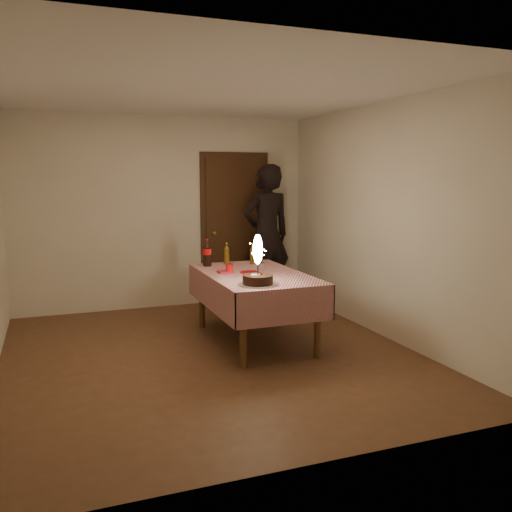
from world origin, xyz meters
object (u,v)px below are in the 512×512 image
Objects in this scene: dining_table at (254,283)px; red_cup at (230,268)px; photographer at (267,235)px; cola_bottle at (207,253)px; clear_cup at (262,267)px; red_plate at (250,272)px; birthday_cake at (258,273)px; amber_bottle_right at (253,254)px; amber_bottle_left at (227,254)px.

dining_table is 17.20× the size of red_cup.
red_cup is 1.77m from photographer.
cola_bottle reaches higher than red_cup.
clear_cup is 0.05× the size of photographer.
clear_cup is 1.59m from photographer.
clear_cup is (0.13, 0.11, 0.15)m from dining_table.
clear_cup is (0.16, 0.05, 0.04)m from red_plate.
red_cup reaches higher than red_plate.
birthday_cake is (-0.19, -0.59, 0.21)m from dining_table.
amber_bottle_right is 1.11m from photographer.
red_cup reaches higher than dining_table.
photographer reaches higher than dining_table.
red_plate is at bearing -84.83° from amber_bottle_left.
photographer reaches higher than cola_bottle.
photographer reaches higher than red_cup.
clear_cup is (0.37, -0.00, -0.01)m from red_cup.
clear_cup is at bearing -69.31° from amber_bottle_left.
red_plate is 0.69× the size of cola_bottle.
clear_cup is (0.32, 0.70, -0.07)m from birthday_cake.
red_plate is 0.69m from cola_bottle.
amber_bottle_right is (0.55, -0.04, -0.03)m from cola_bottle.
cola_bottle is 0.26m from amber_bottle_left.
cola_bottle is at bearing -169.87° from amber_bottle_left.
red_plate is 2.20× the size of red_cup.
birthday_cake is 2.35m from photographer.
red_cup is 1.11× the size of clear_cup.
clear_cup reaches higher than red_plate.
photographer reaches higher than amber_bottle_left.
birthday_cake reaches higher than red_plate.
birthday_cake reaches higher than amber_bottle_right.
amber_bottle_left is (-0.22, 0.58, 0.07)m from clear_cup.
cola_bottle is at bearing 100.71° from red_cup.
photographer is at bearing 63.76° from dining_table.
cola_bottle reaches higher than dining_table.
red_cup is 0.39× the size of amber_bottle_right.
red_cup is 0.55m from cola_bottle.
amber_bottle_left is 0.31m from amber_bottle_right.
clear_cup is at bearing -0.44° from red_cup.
amber_bottle_right is (0.30, -0.09, 0.00)m from amber_bottle_left.
photographer reaches higher than birthday_cake.
amber_bottle_left is at bearing 163.73° from amber_bottle_right.
red_plate is 0.61m from amber_bottle_right.
cola_bottle is (-0.34, 0.65, 0.25)m from dining_table.
photographer reaches higher than red_plate.
red_plate is at bearing 76.65° from birthday_cake.
red_plate is 0.86× the size of amber_bottle_left.
amber_bottle_left is at bearing 110.69° from clear_cup.
clear_cup is 0.72m from cola_bottle.
red_cup is at bearing 94.66° from birthday_cake.
dining_table is 3.51× the size of birthday_cake.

